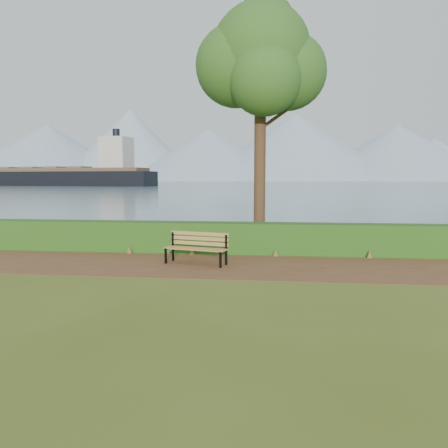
# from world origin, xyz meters

# --- Properties ---
(ground) EXTENTS (140.00, 140.00, 0.00)m
(ground) POSITION_xyz_m (0.00, 0.00, 0.00)
(ground) COLOR #4E5C1A
(ground) RESTS_ON ground
(path) EXTENTS (40.00, 3.40, 0.01)m
(path) POSITION_xyz_m (0.00, 0.30, 0.01)
(path) COLOR #5B2E1F
(path) RESTS_ON ground
(hedge) EXTENTS (32.00, 0.85, 1.00)m
(hedge) POSITION_xyz_m (0.00, 2.60, 0.50)
(hedge) COLOR #204F16
(hedge) RESTS_ON ground
(water) EXTENTS (700.00, 510.00, 0.00)m
(water) POSITION_xyz_m (0.00, 260.00, 0.01)
(water) COLOR slate
(water) RESTS_ON ground
(mountains) EXTENTS (585.00, 190.00, 70.00)m
(mountains) POSITION_xyz_m (-9.17, 406.05, 27.70)
(mountains) COLOR #859CB2
(mountains) RESTS_ON ground
(bench) EXTENTS (1.90, 0.97, 0.91)m
(bench) POSITION_xyz_m (-0.66, 0.54, 0.53)
(bench) COLOR black
(bench) RESTS_ON ground
(tree) EXTENTS (4.61, 3.83, 8.87)m
(tree) POSITION_xyz_m (0.99, 4.10, 6.60)
(tree) COLOR #382317
(tree) RESTS_ON ground
(cargo_ship) EXTENTS (64.58, 20.41, 19.37)m
(cargo_ship) POSITION_xyz_m (-65.11, 122.98, 2.89)
(cargo_ship) COLOR black
(cargo_ship) RESTS_ON ground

